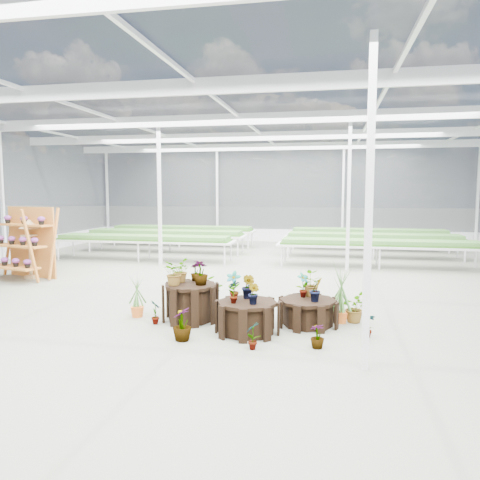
% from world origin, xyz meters
% --- Properties ---
extents(ground_plane, '(24.00, 24.00, 0.00)m').
position_xyz_m(ground_plane, '(0.00, 0.00, 0.00)').
color(ground_plane, gray).
rests_on(ground_plane, ground).
extents(greenhouse_shell, '(18.00, 24.00, 4.50)m').
position_xyz_m(greenhouse_shell, '(0.00, 0.00, 2.25)').
color(greenhouse_shell, white).
rests_on(greenhouse_shell, ground).
extents(steel_frame, '(18.00, 24.00, 4.50)m').
position_xyz_m(steel_frame, '(0.00, 0.00, 2.25)').
color(steel_frame, silver).
rests_on(steel_frame, ground).
extents(nursery_benches, '(16.00, 7.00, 0.84)m').
position_xyz_m(nursery_benches, '(0.00, 7.20, 0.42)').
color(nursery_benches, silver).
rests_on(nursery_benches, ground).
extents(plinth_tall, '(1.31, 1.31, 0.70)m').
position_xyz_m(plinth_tall, '(-0.08, -2.12, 0.35)').
color(plinth_tall, black).
rests_on(plinth_tall, ground).
extents(plinth_mid, '(1.13, 1.13, 0.57)m').
position_xyz_m(plinth_mid, '(1.12, -2.72, 0.28)').
color(plinth_mid, black).
rests_on(plinth_mid, ground).
extents(plinth_low, '(1.35, 1.35, 0.48)m').
position_xyz_m(plinth_low, '(2.12, -2.02, 0.24)').
color(plinth_low, black).
rests_on(plinth_low, ground).
extents(shelf_rack, '(2.08, 1.45, 2.00)m').
position_xyz_m(shelf_rack, '(-5.96, 0.94, 1.00)').
color(shelf_rack, '#B76C29').
rests_on(shelf_rack, ground).
extents(bird_table, '(0.47, 0.47, 1.67)m').
position_xyz_m(bird_table, '(-5.76, 1.14, 0.84)').
color(bird_table, tan).
rests_on(bird_table, ground).
extents(nursery_plants, '(4.66, 2.70, 1.27)m').
position_xyz_m(nursery_plants, '(0.95, -1.92, 0.52)').
color(nursery_plants, '#406E30').
rests_on(nursery_plants, ground).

